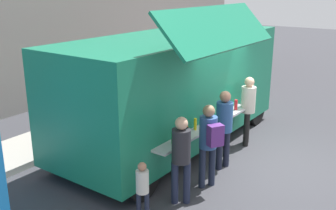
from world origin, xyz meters
TOP-DOWN VIEW (x-y plane):
  - ground_plane at (0.00, 0.00)m, footprint 60.00×60.00m
  - food_truck_main at (-0.18, 2.43)m, footprint 6.63×3.29m
  - trash_bin at (4.07, 4.75)m, footprint 0.60×0.60m
  - customer_front_ordering at (-0.72, 0.75)m, footprint 0.36×0.36m
  - customer_mid_with_backpack at (-1.68, 0.59)m, footprint 0.48×0.56m
  - customer_rear_waiting at (-2.50, 0.71)m, footprint 0.35×0.35m
  - customer_extra_browsing at (0.83, 0.88)m, footprint 0.36×0.36m
  - child_near_queue at (-3.35, 0.93)m, footprint 0.22×0.22m

SIDE VIEW (x-z plane):
  - ground_plane at x=0.00m, z-range 0.00..0.00m
  - trash_bin at x=4.07m, z-range 0.00..0.92m
  - child_near_queue at x=-3.35m, z-range 0.11..1.20m
  - customer_rear_waiting at x=-2.50m, z-range 0.17..1.86m
  - customer_extra_browsing at x=0.83m, z-range 0.17..1.93m
  - customer_mid_with_backpack at x=-1.68m, z-range 0.19..1.91m
  - customer_front_ordering at x=-0.72m, z-range 0.17..1.94m
  - food_truck_main at x=-0.18m, z-range -0.23..3.27m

